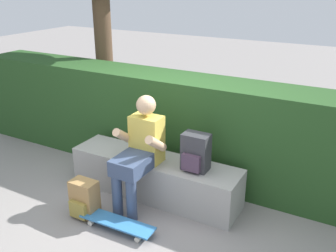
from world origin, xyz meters
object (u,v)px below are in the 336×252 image
skateboard_near_person (117,223)px  person_skater (140,149)px  bench_main (155,177)px  backpack_on_ground (84,199)px  backpack_on_bench (195,153)px

skateboard_near_person → person_skater: bearing=95.8°
person_skater → bench_main: bearing=77.1°
person_skater → backpack_on_ground: size_ratio=3.04×
skateboard_near_person → backpack_on_bench: backpack_on_bench is taller
skateboard_near_person → backpack_on_ground: size_ratio=2.01×
bench_main → skateboard_near_person: bench_main is taller
skateboard_near_person → backpack_on_ground: bearing=175.7°
backpack_on_bench → bench_main: bearing=178.9°
person_skater → skateboard_near_person: person_skater is taller
skateboard_near_person → backpack_on_bench: 1.06m
backpack_on_bench → backpack_on_ground: size_ratio=1.00×
person_skater → backpack_on_ground: person_skater is taller
skateboard_near_person → backpack_on_ground: 0.46m
bench_main → person_skater: person_skater is taller
person_skater → backpack_on_ground: (-0.39, -0.49, -0.47)m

